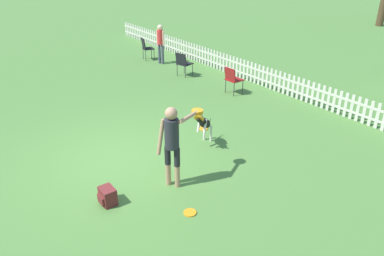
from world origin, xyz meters
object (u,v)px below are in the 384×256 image
leaping_dog (204,123)px  backpack_on_grass (107,196)px  folding_chair_green_right (183,62)px  spectator_standing (160,41)px  folding_chair_blue_left (146,47)px  handler_person (173,137)px  frisbee_near_handler (190,213)px  folding_chair_center (232,78)px  frisbee_near_dog (203,129)px

leaping_dog → backpack_on_grass: 2.98m
leaping_dog → backpack_on_grass: leaping_dog is taller
folding_chair_green_right → spectator_standing: spectator_standing is taller
leaping_dog → folding_chair_blue_left: leaping_dog is taller
handler_person → frisbee_near_handler: 1.45m
backpack_on_grass → spectator_standing: (-7.33, 5.77, 0.78)m
folding_chair_green_right → frisbee_near_handler: bearing=131.1°
frisbee_near_handler → backpack_on_grass: bearing=-136.9°
frisbee_near_handler → folding_chair_green_right: folding_chair_green_right is taller
folding_chair_blue_left → folding_chair_green_right: size_ratio=1.04×
folding_chair_green_right → spectator_standing: size_ratio=0.56×
folding_chair_center → frisbee_near_handler: bearing=129.8°
frisbee_near_handler → spectator_standing: size_ratio=0.15×
frisbee_near_dog → backpack_on_grass: (1.46, -3.40, 0.15)m
frisbee_near_handler → spectator_standing: bearing=151.0°
leaping_dog → folding_chair_green_right: 5.40m
leaping_dog → frisbee_near_handler: (1.89, -1.78, -0.58)m
folding_chair_blue_left → leaping_dog: bearing=173.3°
frisbee_near_dog → folding_chair_center: folding_chair_center is taller
backpack_on_grass → folding_chair_blue_left: size_ratio=0.36×
handler_person → folding_chair_blue_left: bearing=121.3°
frisbee_near_handler → folding_chair_center: (-4.14, 4.70, 0.53)m
leaping_dog → folding_chair_center: leaping_dog is taller
leaping_dog → handler_person: bearing=90.3°
frisbee_near_dog → folding_chair_blue_left: 7.09m
frisbee_near_handler → backpack_on_grass: size_ratio=0.70×
backpack_on_grass → folding_chair_blue_left: folding_chair_blue_left is taller
folding_chair_center → spectator_standing: spectator_standing is taller
handler_person → backpack_on_grass: bearing=-130.8°
leaping_dog → frisbee_near_handler: bearing=104.5°
handler_person → frisbee_near_dog: handler_person is taller
folding_chair_center → spectator_standing: bearing=-1.4°
leaping_dog → folding_chair_blue_left: size_ratio=1.04×
frisbee_near_dog → folding_chair_green_right: bearing=151.7°
folding_chair_green_right → handler_person: bearing=128.7°
frisbee_near_dog → spectator_standing: size_ratio=0.15×
handler_person → backpack_on_grass: size_ratio=5.08×
frisbee_near_handler → folding_chair_blue_left: bearing=154.3°
handler_person → folding_chair_green_right: handler_person is taller
frisbee_near_dog → folding_chair_green_right: size_ratio=0.27×
leaping_dog → folding_chair_center: bearing=-84.5°
folding_chair_green_right → folding_chair_blue_left: bearing=-15.4°
handler_person → folding_chair_blue_left: handler_person is taller
folding_chair_green_right → spectator_standing: (-1.91, 0.23, 0.41)m
backpack_on_grass → folding_chair_green_right: 7.76m
leaping_dog → frisbee_near_dog: size_ratio=4.10×
handler_person → frisbee_near_dog: bearing=97.1°
folding_chair_blue_left → folding_chair_center: size_ratio=1.04×
leaping_dog → folding_chair_center: size_ratio=1.08×
frisbee_near_dog → spectator_standing: (-5.88, 2.37, 0.94)m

